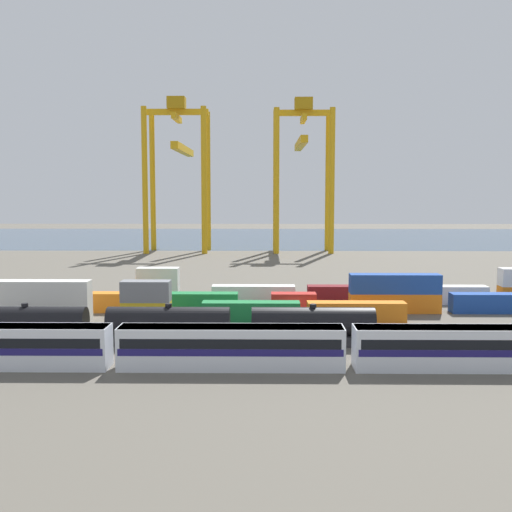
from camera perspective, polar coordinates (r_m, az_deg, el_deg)
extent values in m
plane|color=#5B564C|center=(119.65, 2.75, -1.86)|extent=(420.00, 420.00, 0.00)
cube|color=#384C60|center=(226.98, 1.82, 1.76)|extent=(400.00, 110.00, 0.01)
cube|color=silver|center=(56.57, -2.33, -8.49)|extent=(20.54, 3.10, 3.90)
cube|color=navy|center=(56.59, -2.32, -8.59)|extent=(20.13, 3.14, 0.64)
cube|color=black|center=(56.41, -2.33, -7.82)|extent=(19.72, 3.13, 0.90)
cube|color=slate|center=(56.16, -2.33, -6.74)|extent=(20.33, 2.85, 0.36)
cube|color=silver|center=(59.41, 19.02, -8.11)|extent=(20.54, 3.10, 3.90)
cube|color=navy|center=(59.44, 19.01, -8.20)|extent=(20.13, 3.14, 0.64)
cube|color=black|center=(59.26, 19.04, -7.47)|extent=(19.72, 3.13, 0.90)
cube|color=slate|center=(59.02, 19.07, -6.44)|extent=(20.33, 2.85, 0.36)
cube|color=#232326|center=(70.12, -20.59, -7.23)|extent=(12.91, 2.50, 1.10)
cylinder|color=black|center=(69.71, -20.64, -5.61)|extent=(12.91, 2.93, 2.93)
cylinder|color=black|center=(69.41, -20.69, -4.28)|extent=(0.70, 0.70, 0.36)
cube|color=#232326|center=(66.16, -8.09, -7.69)|extent=(12.91, 2.50, 1.10)
cylinder|color=black|center=(65.72, -8.12, -5.98)|extent=(12.91, 2.93, 2.93)
cylinder|color=black|center=(65.41, -8.14, -4.56)|extent=(0.70, 0.70, 0.36)
cube|color=#232326|center=(65.58, 5.30, -7.77)|extent=(12.91, 2.50, 1.10)
cylinder|color=black|center=(65.14, 5.31, -6.05)|extent=(12.91, 2.93, 2.93)
cylinder|color=black|center=(64.83, 5.33, -4.62)|extent=(0.70, 0.70, 0.36)
cube|color=silver|center=(81.25, -19.26, -4.89)|extent=(12.10, 2.44, 2.60)
cube|color=silver|center=(80.82, -19.32, -3.08)|extent=(12.10, 2.44, 2.60)
cube|color=gold|center=(77.77, -10.16, -5.13)|extent=(6.04, 2.44, 2.60)
cube|color=slate|center=(77.32, -10.19, -3.23)|extent=(6.04, 2.44, 2.60)
cube|color=#197538|center=(76.39, -0.47, -5.23)|extent=(12.10, 2.44, 2.60)
cube|color=orange|center=(77.21, 9.29, -5.19)|extent=(12.10, 2.44, 2.60)
cube|color=orange|center=(86.23, -14.90, -4.16)|extent=(12.10, 2.44, 2.60)
cube|color=#197538|center=(83.60, -5.86, -4.30)|extent=(12.10, 2.44, 2.60)
cube|color=#AD211C|center=(83.14, 3.51, -4.34)|extent=(6.04, 2.44, 2.60)
cube|color=orange|center=(84.88, 12.74, -4.26)|extent=(12.10, 2.44, 2.60)
cube|color=#1C4299|center=(84.47, 12.78, -2.53)|extent=(12.10, 2.44, 2.60)
cube|color=#1C4299|center=(88.69, 21.39, -4.09)|extent=(12.10, 2.44, 2.60)
cube|color=#197538|center=(94.46, -17.45, -3.38)|extent=(6.04, 2.44, 2.60)
cube|color=silver|center=(91.07, -9.07, -3.51)|extent=(6.04, 2.44, 2.60)
cube|color=silver|center=(90.69, -9.09, -1.89)|extent=(6.04, 2.44, 2.60)
cube|color=silver|center=(89.75, -0.24, -3.58)|extent=(12.10, 2.44, 2.60)
cube|color=maroon|center=(90.59, 8.63, -3.56)|extent=(12.10, 2.44, 2.60)
cube|color=silver|center=(93.51, 17.15, -3.46)|extent=(12.10, 2.44, 2.60)
cylinder|color=gold|center=(166.27, -10.28, 6.90)|extent=(1.50, 1.50, 38.84)
cylinder|color=gold|center=(164.00, -4.85, 6.99)|extent=(1.50, 1.50, 38.84)
cylinder|color=gold|center=(177.34, -9.58, 6.84)|extent=(1.50, 1.50, 38.84)
cylinder|color=gold|center=(175.21, -4.49, 6.91)|extent=(1.50, 1.50, 38.84)
cube|color=gold|center=(171.92, -7.39, 13.13)|extent=(17.30, 1.20, 1.60)
cube|color=gold|center=(171.72, -7.39, 12.60)|extent=(1.20, 12.86, 1.60)
cube|color=gold|center=(183.46, -6.79, 9.78)|extent=(2.00, 36.08, 2.00)
cube|color=#A77A10|center=(172.25, -7.40, 13.92)|extent=(4.80, 4.00, 3.20)
cylinder|color=gold|center=(163.91, 1.92, 6.95)|extent=(1.50, 1.50, 38.54)
cylinder|color=gold|center=(164.85, 7.06, 6.91)|extent=(1.50, 1.50, 38.54)
cylinder|color=gold|center=(173.84, 1.85, 6.89)|extent=(1.50, 1.50, 38.54)
cylinder|color=gold|center=(174.72, 6.70, 6.85)|extent=(1.50, 1.50, 38.54)
cube|color=gold|center=(170.54, 4.43, 13.12)|extent=(16.27, 1.20, 1.60)
cube|color=gold|center=(170.35, 4.43, 12.59)|extent=(1.20, 11.53, 1.60)
cube|color=gold|center=(181.32, 4.18, 10.36)|extent=(2.00, 33.20, 2.00)
cube|color=#A77A10|center=(170.87, 4.44, 13.92)|extent=(4.80, 4.00, 3.20)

